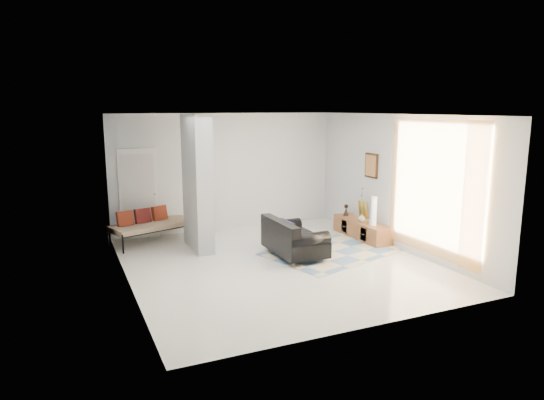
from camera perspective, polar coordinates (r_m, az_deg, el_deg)
name	(u,v)px	position (r m, az deg, el deg)	size (l,w,h in m)	color
floor	(278,263)	(9.35, 0.67, -7.44)	(6.00, 6.00, 0.00)	white
ceiling	(278,115)	(8.88, 0.71, 9.99)	(6.00, 6.00, 0.00)	white
wall_back	(226,172)	(11.77, -5.40, 3.32)	(6.00, 6.00, 0.00)	silver
wall_front	(373,227)	(6.46, 11.83, -3.12)	(6.00, 6.00, 0.00)	silver
wall_left	(125,203)	(8.27, -16.92, -0.31)	(6.00, 6.00, 0.00)	silver
wall_right	(398,182)	(10.44, 14.56, 2.05)	(6.00, 6.00, 0.00)	silver
partition_column	(197,183)	(10.13, -8.78, 2.02)	(0.35, 1.20, 2.80)	#9CA1A3
hallway_door	(138,194)	(11.31, -15.44, 0.72)	(0.85, 0.06, 2.04)	white
curtain	(434,188)	(9.52, 18.48, 1.32)	(2.55, 2.55, 0.00)	#FFAA43
wall_art	(371,166)	(11.10, 11.62, 3.99)	(0.04, 0.45, 0.55)	#341E0E
media_console	(362,229)	(11.25, 10.51, -3.37)	(0.45, 1.75, 0.80)	brown
loveseat	(292,239)	(9.67, 2.37, -4.59)	(0.87, 1.48, 0.76)	silver
daybed	(151,224)	(10.98, -14.02, -2.74)	(1.93, 1.27, 0.77)	black
area_rug	(334,252)	(10.13, 7.27, -6.04)	(2.70, 1.80, 0.01)	#C0B693
cylinder_lamp	(374,211)	(10.76, 11.89, -1.28)	(0.12, 0.12, 0.63)	silver
bronze_figurine	(346,210)	(11.63, 8.71, -1.17)	(0.14, 0.14, 0.27)	#2F1F15
vase	(362,218)	(11.12, 10.49, -2.06)	(0.16, 0.16, 0.17)	silver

